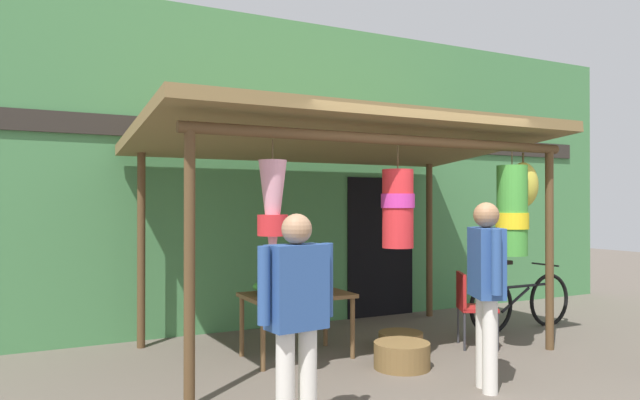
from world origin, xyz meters
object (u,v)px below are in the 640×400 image
Objects in this scene: parked_bicycle at (521,302)px; vendor_in_orange at (297,308)px; display_table at (297,301)px; folding_chair at (470,303)px; wicker_basket_by_table at (401,340)px; wicker_basket_spare at (402,355)px; shopper_by_bananas at (486,279)px; flower_heap_on_table at (292,285)px.

parked_bicycle is 4.56m from vendor_in_orange.
display_table is 3.20m from parked_bicycle.
folding_chair reaches higher than wicker_basket_by_table.
folding_chair reaches higher than wicker_basket_spare.
wicker_basket_by_table is 2.86m from vendor_in_orange.
vendor_in_orange is 0.95× the size of shopper_by_bananas.
folding_chair is at bearing -14.24° from display_table.
wicker_basket_by_table is at bearing 83.69° from shopper_by_bananas.
flower_heap_on_table is 0.46× the size of parked_bicycle.
vendor_in_orange is (-2.85, -1.48, 0.41)m from folding_chair.
wicker_basket_by_table is 0.28× the size of parked_bicycle.
wicker_basket_by_table is at bearing -10.69° from flower_heap_on_table.
flower_heap_on_table is 0.52× the size of vendor_in_orange.
shopper_by_bananas reaches higher than flower_heap_on_table.
flower_heap_on_table is at bearing 132.44° from wicker_basket_spare.
display_table reaches higher than wicker_basket_spare.
display_table is at bearing 170.43° from wicker_basket_by_table.
wicker_basket_spare is 0.32× the size of parked_bicycle.
parked_bicycle reaches higher than wicker_basket_spare.
vendor_in_orange reaches higher than wicker_basket_by_table.
wicker_basket_spare is at bearing 34.14° from vendor_in_orange.
display_table is 0.17m from flower_heap_on_table.
parked_bicycle is (3.19, -0.05, -0.25)m from display_table.
wicker_basket_by_table is at bearing 55.84° from wicker_basket_spare.
shopper_by_bananas is (-0.17, -1.53, 0.87)m from wicker_basket_by_table.
shopper_by_bananas reaches higher than vendor_in_orange.
folding_chair is at bearing -14.81° from flower_heap_on_table.
vendor_in_orange reaches higher than folding_chair.
parked_bicycle is 1.07× the size of shopper_by_bananas.
wicker_basket_spare is (-0.44, -0.64, 0.04)m from wicker_basket_by_table.
parked_bicycle is (1.25, 0.45, -0.16)m from folding_chair.
display_table is at bearing 165.76° from folding_chair.
shopper_by_bananas is at bearing -126.60° from folding_chair.
folding_chair is at bearing 27.40° from vendor_in_orange.
flower_heap_on_table is at bearing 178.59° from parked_bicycle.
wicker_basket_spare is at bearing -163.59° from folding_chair.
folding_chair is 0.48× the size of parked_bicycle.
flower_heap_on_table is (-0.05, 0.03, 0.16)m from display_table.
shopper_by_bananas is (1.07, -1.76, 0.20)m from flower_heap_on_table.
folding_chair is at bearing -21.25° from wicker_basket_by_table.
wicker_basket_by_table is 0.78m from wicker_basket_spare.
vendor_in_orange is at bearing -172.98° from shopper_by_bananas.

